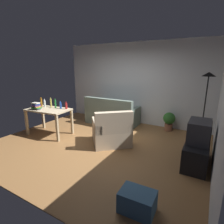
{
  "coord_description": "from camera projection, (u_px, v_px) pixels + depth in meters",
  "views": [
    {
      "loc": [
        2.4,
        -3.52,
        1.97
      ],
      "look_at": [
        0.1,
        0.5,
        0.75
      ],
      "focal_mm": 28.68,
      "sensor_mm": 36.0,
      "label": 1
    }
  ],
  "objects": [
    {
      "name": "ground_plane",
      "position": [
        99.0,
        144.0,
        4.61
      ],
      "size": [
        5.2,
        4.4,
        0.02
      ],
      "primitive_type": "cube",
      "color": "olive"
    },
    {
      "name": "wall_rear",
      "position": [
        134.0,
        84.0,
        6.11
      ],
      "size": [
        5.2,
        0.1,
        2.7
      ],
      "primitive_type": "cube",
      "color": "silver",
      "rests_on": "ground_plane"
    },
    {
      "name": "couch",
      "position": [
        112.0,
        115.0,
        6.12
      ],
      "size": [
        1.75,
        0.84,
        0.92
      ],
      "rotation": [
        0.0,
        0.0,
        3.14
      ],
      "color": "slate",
      "rests_on": "ground_plane"
    },
    {
      "name": "tv_stand",
      "position": [
        196.0,
        153.0,
        3.64
      ],
      "size": [
        0.44,
        1.1,
        0.48
      ],
      "rotation": [
        0.0,
        0.0,
        1.57
      ],
      "color": "black",
      "rests_on": "ground_plane"
    },
    {
      "name": "tv",
      "position": [
        199.0,
        131.0,
        3.52
      ],
      "size": [
        0.41,
        0.6,
        0.44
      ],
      "rotation": [
        0.0,
        0.0,
        1.57
      ],
      "color": "#2D2D33",
      "rests_on": "tv_stand"
    },
    {
      "name": "torchiere_lamp",
      "position": [
        207.0,
        89.0,
        4.29
      ],
      "size": [
        0.32,
        0.32,
        1.81
      ],
      "color": "black",
      "rests_on": "ground_plane"
    },
    {
      "name": "desk",
      "position": [
        49.0,
        113.0,
        5.11
      ],
      "size": [
        1.26,
        0.8,
        0.76
      ],
      "rotation": [
        0.0,
        0.0,
        0.09
      ],
      "color": "#C6B28E",
      "rests_on": "ground_plane"
    },
    {
      "name": "potted_plant",
      "position": [
        169.0,
        120.0,
        5.48
      ],
      "size": [
        0.36,
        0.36,
        0.57
      ],
      "color": "brown",
      "rests_on": "ground_plane"
    },
    {
      "name": "armchair",
      "position": [
        112.0,
        132.0,
        4.54
      ],
      "size": [
        1.23,
        1.22,
        0.92
      ],
      "rotation": [
        0.0,
        0.0,
        3.86
      ],
      "color": "beige",
      "rests_on": "ground_plane"
    },
    {
      "name": "storage_box",
      "position": [
        137.0,
        201.0,
        2.46
      ],
      "size": [
        0.49,
        0.36,
        0.3
      ],
      "primitive_type": "cube",
      "rotation": [
        0.0,
        0.0,
        0.03
      ],
      "color": "#386084",
      "rests_on": "ground_plane"
    },
    {
      "name": "bottle_amber",
      "position": [
        41.0,
        102.0,
        5.38
      ],
      "size": [
        0.06,
        0.06,
        0.28
      ],
      "color": "#9E6019",
      "rests_on": "desk"
    },
    {
      "name": "bottle_clear",
      "position": [
        45.0,
        104.0,
        5.29
      ],
      "size": [
        0.06,
        0.06,
        0.24
      ],
      "color": "silver",
      "rests_on": "desk"
    },
    {
      "name": "bottle_squat",
      "position": [
        51.0,
        103.0,
        5.28
      ],
      "size": [
        0.05,
        0.05,
        0.29
      ],
      "color": "#BCB24C",
      "rests_on": "desk"
    },
    {
      "name": "bottle_green",
      "position": [
        55.0,
        104.0,
        5.18
      ],
      "size": [
        0.05,
        0.05,
        0.28
      ],
      "color": "#1E722D",
      "rests_on": "desk"
    },
    {
      "name": "bottle_blue",
      "position": [
        61.0,
        105.0,
        5.12
      ],
      "size": [
        0.06,
        0.06,
        0.21
      ],
      "color": "#2347A3",
      "rests_on": "desk"
    },
    {
      "name": "bottle_red",
      "position": [
        66.0,
        106.0,
        5.06
      ],
      "size": [
        0.06,
        0.06,
        0.21
      ],
      "color": "#AD2323",
      "rests_on": "desk"
    },
    {
      "name": "book_stack",
      "position": [
        36.0,
        106.0,
        4.99
      ],
      "size": [
        0.26,
        0.2,
        0.2
      ],
      "color": "#593372",
      "rests_on": "desk"
    }
  ]
}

